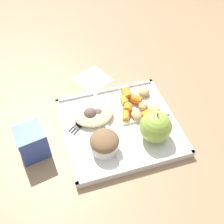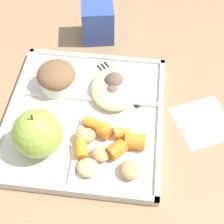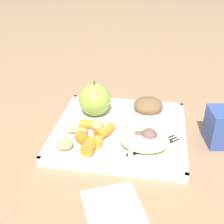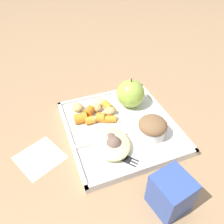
{
  "view_description": "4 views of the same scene",
  "coord_description": "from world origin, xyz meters",
  "px_view_note": "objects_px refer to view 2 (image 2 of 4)",
  "views": [
    {
      "loc": [
        0.16,
        0.46,
        0.62
      ],
      "look_at": [
        0.01,
        -0.03,
        0.04
      ],
      "focal_mm": 44.55,
      "sensor_mm": 36.0,
      "label": 1
    },
    {
      "loc": [
        -0.35,
        -0.09,
        0.52
      ],
      "look_at": [
        -0.02,
        -0.05,
        0.06
      ],
      "focal_mm": 52.48,
      "sensor_mm": 36.0,
      "label": 2
    },
    {
      "loc": [
        0.08,
        -0.59,
        0.42
      ],
      "look_at": [
        -0.02,
        0.01,
        0.06
      ],
      "focal_mm": 47.08,
      "sensor_mm": 36.0,
      "label": 3
    },
    {
      "loc": [
        0.41,
        -0.18,
        0.45
      ],
      "look_at": [
        -0.03,
        -0.01,
        0.04
      ],
      "focal_mm": 35.59,
      "sensor_mm": 36.0,
      "label": 4
    }
  ],
  "objects_px": {
    "lunch_tray": "(85,117)",
    "bran_muffin": "(57,78)",
    "milk_carton": "(98,22)",
    "green_apple": "(38,133)",
    "plastic_fork": "(116,82)"
  },
  "relations": [
    {
      "from": "bran_muffin",
      "to": "milk_carton",
      "type": "bearing_deg",
      "value": -17.57
    },
    {
      "from": "lunch_tray",
      "to": "milk_carton",
      "type": "distance_m",
      "value": 0.24
    },
    {
      "from": "lunch_tray",
      "to": "green_apple",
      "type": "height_order",
      "value": "green_apple"
    },
    {
      "from": "green_apple",
      "to": "bran_muffin",
      "type": "relative_size",
      "value": 1.26
    },
    {
      "from": "green_apple",
      "to": "plastic_fork",
      "type": "xyz_separation_m",
      "value": [
        0.16,
        -0.11,
        -0.04
      ]
    },
    {
      "from": "lunch_tray",
      "to": "green_apple",
      "type": "xyz_separation_m",
      "value": [
        -0.08,
        0.06,
        0.05
      ]
    },
    {
      "from": "milk_carton",
      "to": "bran_muffin",
      "type": "bearing_deg",
      "value": 151.61
    },
    {
      "from": "bran_muffin",
      "to": "milk_carton",
      "type": "relative_size",
      "value": 0.87
    },
    {
      "from": "lunch_tray",
      "to": "green_apple",
      "type": "distance_m",
      "value": 0.11
    },
    {
      "from": "green_apple",
      "to": "plastic_fork",
      "type": "distance_m",
      "value": 0.21
    },
    {
      "from": "bran_muffin",
      "to": "green_apple",
      "type": "bearing_deg",
      "value": 180.0
    },
    {
      "from": "lunch_tray",
      "to": "bran_muffin",
      "type": "height_order",
      "value": "bran_muffin"
    },
    {
      "from": "green_apple",
      "to": "milk_carton",
      "type": "distance_m",
      "value": 0.32
    },
    {
      "from": "plastic_fork",
      "to": "milk_carton",
      "type": "bearing_deg",
      "value": 21.62
    },
    {
      "from": "bran_muffin",
      "to": "milk_carton",
      "type": "xyz_separation_m",
      "value": [
        0.18,
        -0.06,
        -0.0
      ]
    }
  ]
}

